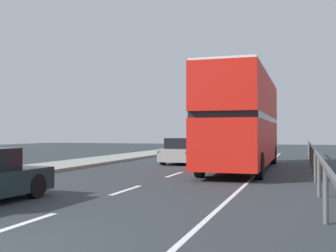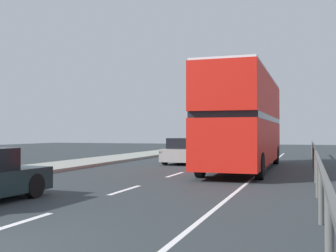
# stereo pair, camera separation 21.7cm
# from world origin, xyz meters

# --- Properties ---
(lane_paint_markings) EXTENTS (3.36, 46.00, 0.01)m
(lane_paint_markings) POSITION_xyz_m (2.04, 8.27, 0.00)
(lane_paint_markings) COLOR silver
(lane_paint_markings) RESTS_ON ground
(bridge_side_railing) EXTENTS (0.10, 42.00, 1.12)m
(bridge_side_railing) POSITION_xyz_m (5.45, 9.00, 0.90)
(bridge_side_railing) COLOR #525350
(bridge_side_railing) RESTS_ON ground
(double_decker_bus_red) EXTENTS (2.55, 11.20, 4.36)m
(double_decker_bus_red) POSITION_xyz_m (2.38, 15.18, 2.33)
(double_decker_bus_red) COLOR red
(double_decker_bus_red) RESTS_ON ground
(sedan_car_ahead) EXTENTS (1.91, 4.57, 1.43)m
(sedan_car_ahead) POSITION_xyz_m (-1.30, 18.44, 0.68)
(sedan_car_ahead) COLOR gray
(sedan_car_ahead) RESTS_ON ground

